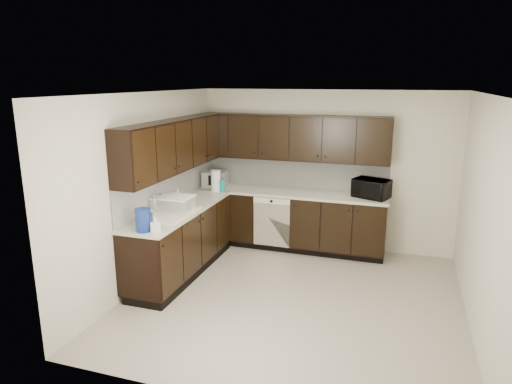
% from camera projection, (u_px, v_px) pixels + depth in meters
% --- Properties ---
extents(floor, '(4.00, 4.00, 0.00)m').
position_uv_depth(floor, '(294.00, 299.00, 5.68)').
color(floor, '#A39787').
rests_on(floor, ground).
extents(ceiling, '(4.00, 4.00, 0.00)m').
position_uv_depth(ceiling, '(298.00, 94.00, 5.07)').
color(ceiling, white).
rests_on(ceiling, wall_back).
extents(wall_back, '(4.00, 0.02, 2.50)m').
position_uv_depth(wall_back, '(325.00, 170.00, 7.22)').
color(wall_back, beige).
rests_on(wall_back, floor).
extents(wall_left, '(0.02, 4.00, 2.50)m').
position_uv_depth(wall_left, '(147.00, 189.00, 5.97)').
color(wall_left, beige).
rests_on(wall_left, floor).
extents(wall_right, '(0.02, 4.00, 2.50)m').
position_uv_depth(wall_right, '(482.00, 217.00, 4.77)').
color(wall_right, beige).
rests_on(wall_right, floor).
extents(wall_front, '(4.00, 0.02, 2.50)m').
position_uv_depth(wall_front, '(237.00, 266.00, 3.53)').
color(wall_front, beige).
rests_on(wall_front, floor).
extents(lower_cabinets, '(3.00, 2.80, 0.90)m').
position_uv_depth(lower_cabinets, '(247.00, 231.00, 6.90)').
color(lower_cabinets, black).
rests_on(lower_cabinets, floor).
extents(countertop, '(3.03, 2.83, 0.04)m').
position_uv_depth(countertop, '(246.00, 199.00, 6.78)').
color(countertop, '#BDB9A4').
rests_on(countertop, lower_cabinets).
extents(backsplash, '(3.00, 2.80, 0.48)m').
position_uv_depth(backsplash, '(238.00, 178.00, 6.97)').
color(backsplash, beige).
rests_on(backsplash, countertop).
extents(upper_cabinets, '(3.00, 2.80, 0.70)m').
position_uv_depth(upper_cabinets, '(242.00, 141.00, 6.69)').
color(upper_cabinets, black).
rests_on(upper_cabinets, wall_back).
extents(dishwasher, '(0.58, 0.04, 0.78)m').
position_uv_depth(dishwasher, '(272.00, 219.00, 7.05)').
color(dishwasher, beige).
rests_on(dishwasher, lower_cabinets).
extents(sink, '(0.54, 0.82, 0.42)m').
position_uv_depth(sink, '(170.00, 219.00, 5.96)').
color(sink, beige).
rests_on(sink, countertop).
extents(microwave, '(0.60, 0.50, 0.28)m').
position_uv_depth(microwave, '(371.00, 188.00, 6.75)').
color(microwave, black).
rests_on(microwave, countertop).
extents(soap_bottle_a, '(0.09, 0.09, 0.19)m').
position_uv_depth(soap_bottle_a, '(156.00, 225.00, 5.22)').
color(soap_bottle_a, gray).
rests_on(soap_bottle_a, countertop).
extents(soap_bottle_b, '(0.11, 0.11, 0.23)m').
position_uv_depth(soap_bottle_b, '(178.00, 196.00, 6.39)').
color(soap_bottle_b, gray).
rests_on(soap_bottle_b, countertop).
extents(toaster_oven, '(0.44, 0.36, 0.25)m').
position_uv_depth(toaster_oven, '(215.00, 178.00, 7.50)').
color(toaster_oven, silver).
rests_on(toaster_oven, countertop).
extents(storage_bin, '(0.53, 0.41, 0.19)m').
position_uv_depth(storage_bin, '(173.00, 204.00, 6.09)').
color(storage_bin, white).
rests_on(storage_bin, countertop).
extents(blue_pitcher, '(0.23, 0.23, 0.27)m').
position_uv_depth(blue_pitcher, '(143.00, 220.00, 5.26)').
color(blue_pitcher, navy).
rests_on(blue_pitcher, countertop).
extents(teal_tumbler, '(0.11, 0.11, 0.18)m').
position_uv_depth(teal_tumbler, '(222.00, 186.00, 7.12)').
color(teal_tumbler, '#0B7D7D').
rests_on(teal_tumbler, countertop).
extents(paper_towel_roll, '(0.20, 0.20, 0.33)m').
position_uv_depth(paper_towel_roll, '(216.00, 181.00, 7.13)').
color(paper_towel_roll, silver).
rests_on(paper_towel_roll, countertop).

